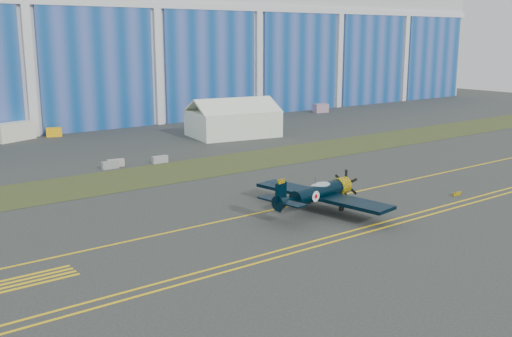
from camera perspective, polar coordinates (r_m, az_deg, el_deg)
ground at (r=55.55m, az=-5.23°, el=-3.56°), size 260.00×260.00×0.00m
grass_median at (r=67.50m, az=-11.51°, el=-0.86°), size 260.00×10.00×0.02m
taxiway_centreline at (r=51.52m, az=-2.29°, el=-4.79°), size 200.00×0.20×0.02m
edge_line_near at (r=44.44m, az=4.76°, el=-7.68°), size 80.00×0.20×0.02m
edge_line_far at (r=45.14m, az=3.91°, el=-7.34°), size 80.00×0.20×0.02m
hold_short_ladder at (r=41.62m, az=-20.83°, el=-9.92°), size 6.00×2.40×0.02m
guard_board_right at (r=61.99m, az=18.58°, el=-2.31°), size 1.20×0.15×0.35m
warbird at (r=53.11m, az=5.85°, el=-2.31°), size 13.34×15.30×4.07m
tent at (r=93.79m, az=-2.22°, el=4.94°), size 14.41×11.57×6.04m
shipping_container at (r=96.85m, az=-22.09°, el=3.27°), size 6.65×4.71×2.68m
tug at (r=98.75m, az=-18.67°, el=3.30°), size 2.68×2.15×1.36m
gse_box at (r=124.12m, az=6.19°, el=5.73°), size 3.19×2.08×1.77m
barrier_a at (r=72.67m, az=-13.73°, el=0.33°), size 2.01×0.62×0.90m
barrier_b at (r=73.66m, az=-13.21°, el=0.51°), size 2.06×0.83×0.90m
barrier_c at (r=74.69m, az=-9.14°, el=0.85°), size 2.01×0.63×0.90m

